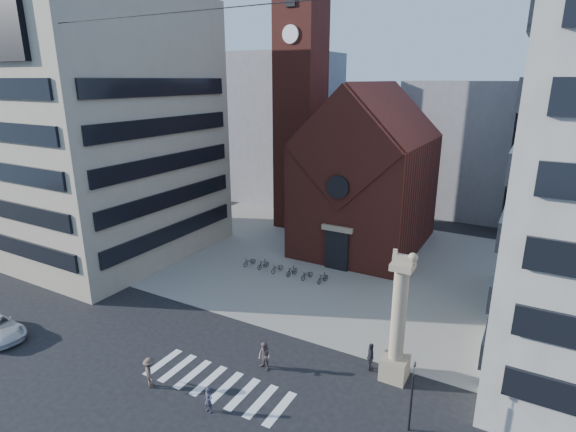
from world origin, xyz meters
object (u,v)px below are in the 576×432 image
object	(u,v)px
lion_column	(398,330)
pedestrian_0	(208,400)
pedestrian_1	(265,356)
pedestrian_2	(371,357)
traffic_light	(412,395)
scooter_0	(250,262)

from	to	relation	value
lion_column	pedestrian_0	world-z (taller)	lion_column
pedestrian_1	pedestrian_2	distance (m)	6.88
traffic_light	pedestrian_1	world-z (taller)	traffic_light
lion_column	pedestrian_1	xyz separation A→B (m)	(-7.64, -3.30, -2.48)
pedestrian_1	pedestrian_2	bearing A→B (deg)	45.72
traffic_light	pedestrian_2	size ratio (longest dim) A/B	2.20
lion_column	pedestrian_2	bearing A→B (deg)	180.00
pedestrian_2	scooter_0	xyz separation A→B (m)	(-16.42, 10.35, -0.50)
pedestrian_2	lion_column	bearing A→B (deg)	-114.15
pedestrian_0	pedestrian_2	size ratio (longest dim) A/B	0.80
pedestrian_0	scooter_0	bearing A→B (deg)	121.37
traffic_light	pedestrian_1	distance (m)	9.75
pedestrian_0	pedestrian_1	size ratio (longest dim) A/B	0.80
pedestrian_1	pedestrian_2	xyz separation A→B (m)	(6.04, 3.30, 0.00)
traffic_light	pedestrian_0	world-z (taller)	traffic_light
lion_column	pedestrian_2	size ratio (longest dim) A/B	4.44
pedestrian_2	pedestrian_0	bearing A→B (deg)	116.44
traffic_light	pedestrian_0	xyz separation A→B (m)	(-10.32, -4.19, -1.51)
lion_column	scooter_0	distance (m)	20.99
pedestrian_0	scooter_0	world-z (taller)	pedestrian_0
scooter_0	pedestrian_2	bearing A→B (deg)	-17.79
pedestrian_1	pedestrian_2	size ratio (longest dim) A/B	1.00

